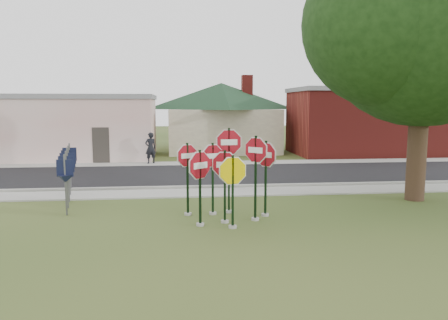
{
  "coord_description": "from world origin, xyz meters",
  "views": [
    {
      "loc": [
        -1.36,
        -11.83,
        3.6
      ],
      "look_at": [
        0.1,
        2.0,
        1.81
      ],
      "focal_mm": 35.0,
      "sensor_mm": 36.0,
      "label": 1
    }
  ],
  "objects": [
    {
      "name": "stop_sign_center",
      "position": [
        0.03,
        1.06,
        1.43
      ],
      "size": [
        1.05,
        0.37,
        2.34
      ],
      "color": "gray",
      "rests_on": "ground"
    },
    {
      "name": "oak_tree",
      "position": [
        7.5,
        3.5,
        6.66
      ],
      "size": [
        11.42,
        10.82,
        10.58
      ],
      "color": "black",
      "rests_on": "ground"
    },
    {
      "name": "stop_sign_back_left",
      "position": [
        -0.26,
        2.1,
        1.51
      ],
      "size": [
        0.96,
        0.45,
        2.46
      ],
      "color": "gray",
      "rests_on": "ground"
    },
    {
      "name": "ground",
      "position": [
        0.0,
        0.0,
        0.0
      ],
      "size": [
        120.0,
        120.0,
        0.0
      ],
      "primitive_type": "plane",
      "color": "#32491B",
      "rests_on": "ground"
    },
    {
      "name": "stop_sign_left",
      "position": [
        -0.74,
        0.8,
        1.47
      ],
      "size": [
        0.9,
        0.75,
        2.39
      ],
      "color": "gray",
      "rests_on": "ground"
    },
    {
      "name": "sidewalk_far",
      "position": [
        0.0,
        14.3,
        0.03
      ],
      "size": [
        60.0,
        1.6,
        0.06
      ],
      "primitive_type": "cube",
      "color": "gray",
      "rests_on": "ground"
    },
    {
      "name": "road",
      "position": [
        0.0,
        10.0,
        0.02
      ],
      "size": [
        60.0,
        7.0,
        0.04
      ],
      "primitive_type": "cube",
      "color": "black",
      "rests_on": "ground"
    },
    {
      "name": "curb",
      "position": [
        0.0,
        6.5,
        0.07
      ],
      "size": [
        60.0,
        0.2,
        0.14
      ],
      "primitive_type": "cube",
      "color": "gray",
      "rests_on": "ground"
    },
    {
      "name": "sidewalk_near",
      "position": [
        0.0,
        5.5,
        0.03
      ],
      "size": [
        60.0,
        1.6,
        0.06
      ],
      "primitive_type": "cube",
      "color": "gray",
      "rests_on": "ground"
    },
    {
      "name": "building_brick",
      "position": [
        12.0,
        18.5,
        2.4
      ],
      "size": [
        10.2,
        6.2,
        4.75
      ],
      "color": "maroon",
      "rests_on": "ground"
    },
    {
      "name": "pedestrian",
      "position": [
        -3.01,
        14.43,
        0.99
      ],
      "size": [
        0.8,
        0.68,
        1.86
      ],
      "primitive_type": "imported",
      "rotation": [
        0.0,
        0.0,
        3.56
      ],
      "color": "black",
      "rests_on": "sidewalk_far"
    },
    {
      "name": "stop_sign_back_right",
      "position": [
        0.29,
        2.28,
        1.89
      ],
      "size": [
        1.18,
        0.24,
        2.95
      ],
      "color": "gray",
      "rests_on": "ground"
    },
    {
      "name": "stop_sign_yellow",
      "position": [
        0.19,
        0.46,
        1.37
      ],
      "size": [
        1.13,
        0.24,
        2.26
      ],
      "color": "gray",
      "rests_on": "ground"
    },
    {
      "name": "building_house",
      "position": [
        2.0,
        22.0,
        3.65
      ],
      "size": [
        11.6,
        11.6,
        6.2
      ],
      "color": "beige",
      "rests_on": "ground"
    },
    {
      "name": "building_stucco",
      "position": [
        -9.0,
        18.0,
        2.15
      ],
      "size": [
        12.2,
        6.2,
        4.2
      ],
      "color": "silver",
      "rests_on": "ground"
    },
    {
      "name": "stop_sign_far_right",
      "position": [
        1.41,
        1.73,
        1.59
      ],
      "size": [
        0.7,
        0.89,
        2.55
      ],
      "color": "gray",
      "rests_on": "ground"
    },
    {
      "name": "route_sign_row",
      "position": [
        -5.4,
        4.5,
        1.22
      ],
      "size": [
        1.43,
        4.63,
        2.0
      ],
      "color": "#59595E",
      "rests_on": "ground"
    },
    {
      "name": "bg_tree_right",
      "position": [
        22.0,
        26.0,
        5.58
      ],
      "size": [
        5.6,
        5.6,
        8.4
      ],
      "color": "black",
      "rests_on": "ground"
    },
    {
      "name": "stop_sign_far_left",
      "position": [
        -1.08,
        2.08,
        1.51
      ],
      "size": [
        0.9,
        0.52,
        2.47
      ],
      "color": "gray",
      "rests_on": "ground"
    },
    {
      "name": "stop_sign_right",
      "position": [
        1.0,
        1.23,
        1.73
      ],
      "size": [
        0.82,
        0.75,
        2.75
      ],
      "color": "gray",
      "rests_on": "ground"
    }
  ]
}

